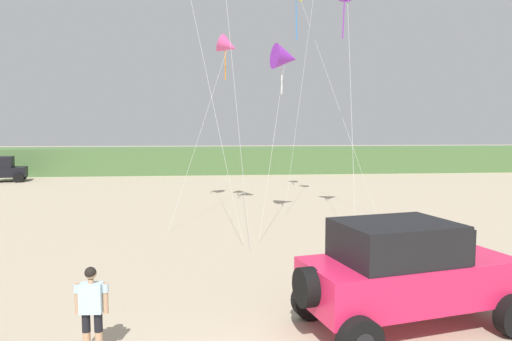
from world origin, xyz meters
TOP-DOWN VIEW (x-y plane):
  - dune_ridge at (-5.10, 38.16)m, footprint 90.00×6.15m
  - jeep at (3.17, 2.41)m, footprint 5.01×3.24m
  - person_watching at (-3.02, 1.81)m, footprint 0.62×0.32m
  - kite_white_parafoil at (2.41, 13.59)m, footprint 2.20×4.28m
  - kite_black_sled at (0.09, 17.06)m, footprint 3.34×5.61m

SIDE VIEW (x-z plane):
  - person_watching at x=-3.02m, z-range 0.10..1.77m
  - dune_ridge at x=-5.10m, z-range 0.00..2.37m
  - jeep at x=3.17m, z-range 0.07..2.33m
  - kite_white_parafoil at x=2.41m, z-range 3.30..11.10m
  - kite_black_sled at x=0.09m, z-range 3.83..12.69m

